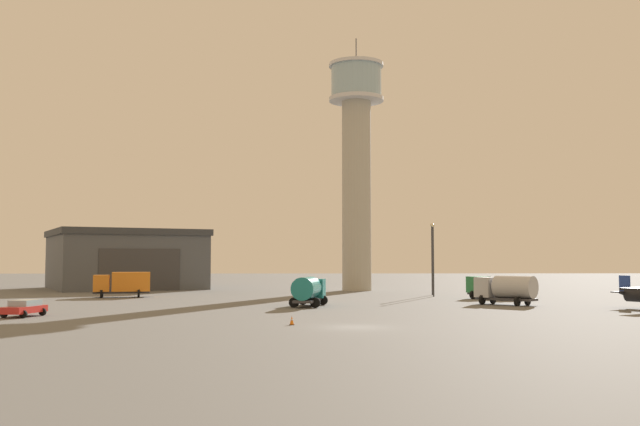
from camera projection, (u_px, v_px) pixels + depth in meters
ground_plane at (355, 327)px, 49.93m from camera, size 400.00×400.00×0.00m
control_tower at (356, 151)px, 111.11m from camera, size 8.46×8.46×39.16m
hangar at (125, 259)px, 118.00m from camera, size 30.28×30.29×9.48m
truck_fuel_tanker_teal at (308, 290)px, 72.31m from camera, size 3.99×7.11×2.98m
truck_fuel_tanker_silver at (506, 288)px, 74.76m from camera, size 6.08×6.01×3.04m
truck_box_orange at (123, 283)px, 90.10m from camera, size 7.19×4.13×3.14m
truck_flatbed_green at (487, 288)px, 85.74m from camera, size 5.69×7.11×2.68m
car_red at (24, 308)px, 59.27m from camera, size 2.95×4.42×1.37m
light_post_east at (433, 253)px, 92.13m from camera, size 0.44×0.44×9.31m
light_post_north at (432, 253)px, 96.06m from camera, size 0.44×0.44×9.60m
traffic_cone_near_left at (292, 320)px, 51.66m from camera, size 0.36×0.36×0.66m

